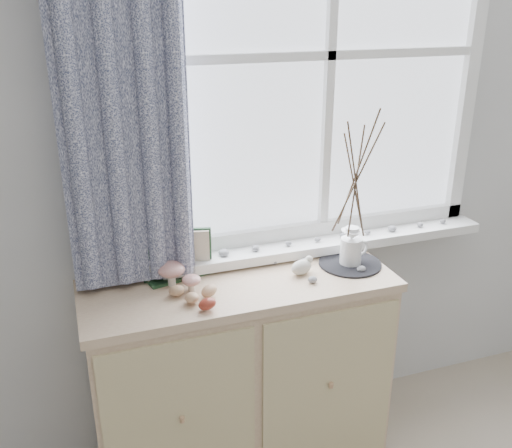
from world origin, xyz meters
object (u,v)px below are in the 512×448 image
object	(u,v)px
sideboard	(241,375)
toadstool_cluster	(176,273)
botanical_book	(179,255)
twig_pitcher	(356,175)

from	to	relation	value
sideboard	toadstool_cluster	bearing A→B (deg)	169.20
sideboard	botanical_book	size ratio (longest dim) A/B	4.11
toadstool_cluster	sideboard	bearing A→B (deg)	-10.80
botanical_book	toadstool_cluster	size ratio (longest dim) A/B	1.87
sideboard	botanical_book	bearing A→B (deg)	155.15
botanical_book	twig_pitcher	bearing A→B (deg)	-21.99
botanical_book	toadstool_cluster	xyz separation A→B (m)	(-0.02, -0.05, -0.04)
sideboard	toadstool_cluster	distance (m)	0.54
toadstool_cluster	botanical_book	bearing A→B (deg)	65.47
sideboard	botanical_book	distance (m)	0.58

